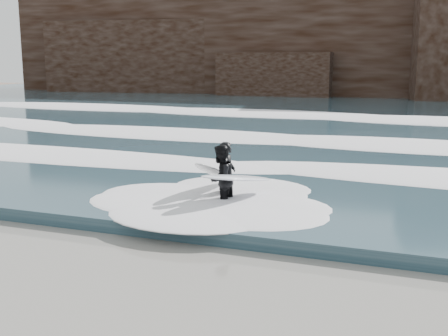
{
  "coord_description": "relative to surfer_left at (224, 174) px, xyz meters",
  "views": [
    {
      "loc": [
        5.06,
        -6.49,
        3.54
      ],
      "look_at": [
        0.56,
        5.63,
        1.0
      ],
      "focal_mm": 45.0,
      "sensor_mm": 36.0,
      "label": 1
    }
  ],
  "objects": [
    {
      "name": "ground",
      "position": [
        -0.44,
        -5.95,
        -0.8
      ],
      "size": [
        120.0,
        120.0,
        0.0
      ],
      "primitive_type": "plane",
      "color": "#8E6B55",
      "rests_on": "ground"
    },
    {
      "name": "sea",
      "position": [
        -0.44,
        23.05,
        -0.65
      ],
      "size": [
        90.0,
        52.0,
        0.3
      ],
      "primitive_type": "cube",
      "color": "#263F4B",
      "rests_on": "ground"
    },
    {
      "name": "headland",
      "position": [
        -0.44,
        40.05,
        4.2
      ],
      "size": [
        70.0,
        9.0,
        10.0
      ],
      "primitive_type": "cube",
      "color": "black",
      "rests_on": "ground"
    },
    {
      "name": "foam_near",
      "position": [
        -0.44,
        3.05,
        -0.4
      ],
      "size": [
        60.0,
        3.2,
        0.2
      ],
      "primitive_type": "ellipsoid",
      "color": "white",
      "rests_on": "sea"
    },
    {
      "name": "foam_mid",
      "position": [
        -0.44,
        10.05,
        -0.38
      ],
      "size": [
        60.0,
        4.0,
        0.24
      ],
      "primitive_type": "ellipsoid",
      "color": "white",
      "rests_on": "sea"
    },
    {
      "name": "foam_far",
      "position": [
        -0.44,
        19.05,
        -0.35
      ],
      "size": [
        60.0,
        4.8,
        0.3
      ],
      "primitive_type": "ellipsoid",
      "color": "white",
      "rests_on": "sea"
    },
    {
      "name": "surfer_left",
      "position": [
        0.0,
        0.0,
        0.0
      ],
      "size": [
        0.9,
        1.86,
        1.58
      ],
      "color": "black",
      "rests_on": "ground"
    },
    {
      "name": "surfer_right",
      "position": [
        0.22,
        -0.63,
        0.01
      ],
      "size": [
        1.5,
        2.34,
        1.6
      ],
      "color": "black",
      "rests_on": "ground"
    }
  ]
}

